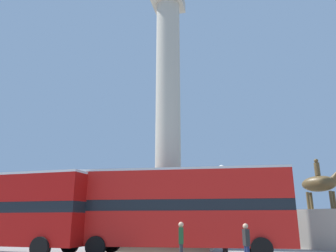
{
  "coord_description": "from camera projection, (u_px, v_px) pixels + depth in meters",
  "views": [
    {
      "loc": [
        4.87,
        -21.96,
        1.76
      ],
      "look_at": [
        0.0,
        0.0,
        8.23
      ],
      "focal_mm": 35.0,
      "sensor_mm": 36.0,
      "label": 1
    }
  ],
  "objects": [
    {
      "name": "pedestrian_by_plinth",
      "position": [
        181.0,
        241.0,
        13.45
      ],
      "size": [
        0.23,
        0.46,
        1.69
      ],
      "rotation": [
        0.0,
        0.0,
        1.68
      ],
      "color": "#28282D",
      "rests_on": "ground_plane"
    },
    {
      "name": "bus_a",
      "position": [
        2.0,
        210.0,
        18.15
      ],
      "size": [
        10.66,
        3.37,
        4.18
      ],
      "rotation": [
        0.0,
        0.0,
        -0.07
      ],
      "color": "#A80F0C",
      "rests_on": "ground_plane"
    },
    {
      "name": "ground_plane",
      "position": [
        168.0,
        248.0,
        21.12
      ],
      "size": [
        200.0,
        200.0,
        0.0
      ],
      "primitive_type": "plane",
      "color": "gray"
    },
    {
      "name": "pedestrian_near_lamp",
      "position": [
        246.0,
        243.0,
        12.7
      ],
      "size": [
        0.29,
        0.46,
        1.63
      ],
      "rotation": [
        0.0,
        0.0,
        1.87
      ],
      "color": "#192347",
      "rests_on": "ground_plane"
    },
    {
      "name": "monument_column",
      "position": [
        168.0,
        156.0,
        22.8
      ],
      "size": [
        5.94,
        5.94,
        20.36
      ],
      "color": "#ADA593",
      "rests_on": "ground_plane"
    },
    {
      "name": "bus_b",
      "position": [
        178.0,
        207.0,
        17.22
      ],
      "size": [
        11.49,
        3.4,
        4.34
      ],
      "rotation": [
        0.0,
        0.0,
        0.07
      ],
      "color": "red",
      "rests_on": "ground_plane"
    },
    {
      "name": "street_lamp",
      "position": [
        223.0,
        204.0,
        19.34
      ],
      "size": [
        0.39,
        0.39,
        5.0
      ],
      "color": "black",
      "rests_on": "ground_plane"
    },
    {
      "name": "equestrian_statue",
      "position": [
        324.0,
        223.0,
        21.35
      ],
      "size": [
        4.6,
        4.21,
        5.82
      ],
      "rotation": [
        0.0,
        0.0,
        -0.53
      ],
      "color": "#ADA593",
      "rests_on": "ground_plane"
    }
  ]
}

